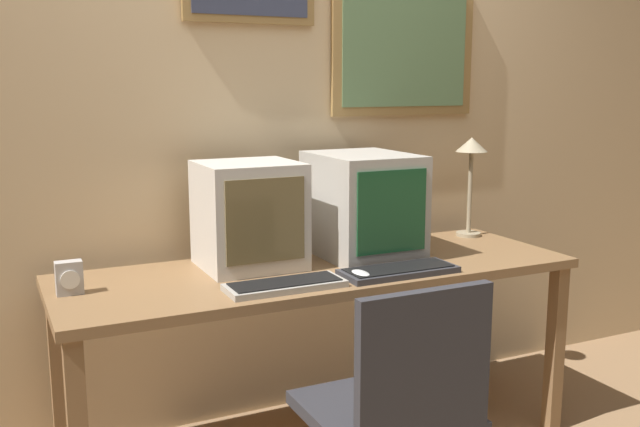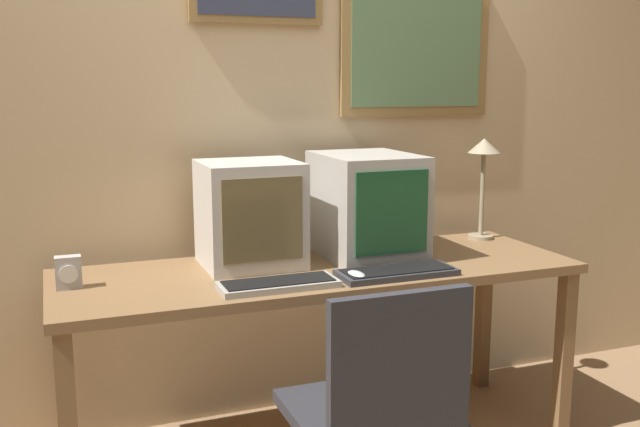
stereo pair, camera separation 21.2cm
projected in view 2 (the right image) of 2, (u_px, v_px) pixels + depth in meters
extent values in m
cube|color=#D1B284|center=(283.00, 112.00, 2.99)|extent=(8.00, 0.05, 2.60)
cube|color=olive|center=(416.00, 52.00, 3.12)|extent=(0.72, 0.02, 0.55)
cube|color=#56754C|center=(418.00, 52.00, 3.11)|extent=(0.63, 0.01, 0.48)
cube|color=olive|center=(320.00, 271.00, 2.69)|extent=(1.96, 0.66, 0.04)
cube|color=olive|center=(564.00, 357.00, 2.83)|extent=(0.06, 0.06, 0.70)
cube|color=olive|center=(64.00, 371.00, 2.69)|extent=(0.06, 0.06, 0.70)
cube|color=olive|center=(483.00, 314.00, 3.35)|extent=(0.06, 0.06, 0.70)
cube|color=beige|center=(250.00, 214.00, 2.69)|extent=(0.36, 0.34, 0.40)
cube|color=brown|center=(263.00, 220.00, 2.52)|extent=(0.30, 0.01, 0.30)
cube|color=#B7B2A8|center=(367.00, 205.00, 2.83)|extent=(0.36, 0.44, 0.41)
cube|color=#194C28|center=(392.00, 213.00, 2.62)|extent=(0.29, 0.01, 0.31)
cube|color=#A8A399|center=(278.00, 285.00, 2.41)|extent=(0.41, 0.15, 0.02)
cube|color=black|center=(278.00, 281.00, 2.41)|extent=(0.37, 0.13, 0.00)
cube|color=#333338|center=(397.00, 273.00, 2.56)|extent=(0.43, 0.17, 0.02)
cube|color=black|center=(397.00, 269.00, 2.56)|extent=(0.40, 0.14, 0.00)
ellipsoid|color=silver|center=(356.00, 276.00, 2.50)|extent=(0.06, 0.12, 0.03)
cube|color=#B7B2AD|center=(68.00, 272.00, 2.40)|extent=(0.09, 0.05, 0.11)
cylinder|color=white|center=(69.00, 274.00, 2.37)|extent=(0.06, 0.00, 0.06)
cylinder|color=tan|center=(480.00, 237.00, 3.18)|extent=(0.11, 0.11, 0.02)
cylinder|color=tan|center=(482.00, 193.00, 3.14)|extent=(0.02, 0.02, 0.38)
cone|color=tan|center=(484.00, 146.00, 3.10)|extent=(0.14, 0.14, 0.06)
cube|color=#2D2D33|center=(367.00, 414.00, 2.11)|extent=(0.45, 0.45, 0.04)
cube|color=#2D2D33|center=(401.00, 367.00, 1.88)|extent=(0.41, 0.04, 0.41)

